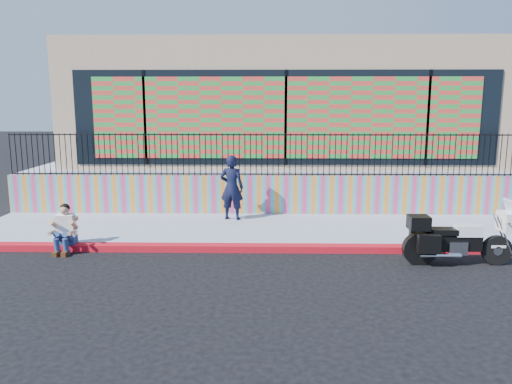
{
  "coord_description": "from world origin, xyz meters",
  "views": [
    {
      "loc": [
        -0.6,
        -10.84,
        3.34
      ],
      "look_at": [
        -0.83,
        1.2,
        1.14
      ],
      "focal_mm": 35.0,
      "sensor_mm": 36.0,
      "label": 1
    }
  ],
  "objects": [
    {
      "name": "seated_man",
      "position": [
        -5.09,
        -0.16,
        0.45
      ],
      "size": [
        0.54,
        0.71,
        1.06
      ],
      "color": "navy",
      "rests_on": "ground"
    },
    {
      "name": "mural_wall",
      "position": [
        0.0,
        3.25,
        0.7
      ],
      "size": [
        16.0,
        0.2,
        1.1
      ],
      "primitive_type": "cube",
      "color": "#E43C72",
      "rests_on": "sidewalk"
    },
    {
      "name": "sidewalk",
      "position": [
        0.0,
        1.65,
        0.07
      ],
      "size": [
        16.0,
        3.0,
        0.15
      ],
      "primitive_type": "cube",
      "color": "#97A2B6",
      "rests_on": "ground"
    },
    {
      "name": "ground",
      "position": [
        0.0,
        0.0,
        0.0
      ],
      "size": [
        90.0,
        90.0,
        0.0
      ],
      "primitive_type": "plane",
      "color": "black",
      "rests_on": "ground"
    },
    {
      "name": "red_curb",
      "position": [
        0.0,
        0.0,
        0.07
      ],
      "size": [
        16.0,
        0.3,
        0.15
      ],
      "primitive_type": "cube",
      "color": "#B60D13",
      "rests_on": "ground"
    },
    {
      "name": "police_officer",
      "position": [
        -1.51,
        2.48,
        1.03
      ],
      "size": [
        0.71,
        0.54,
        1.76
      ],
      "primitive_type": "imported",
      "rotation": [
        0.0,
        0.0,
        2.94
      ],
      "color": "black",
      "rests_on": "sidewalk"
    },
    {
      "name": "police_motorcycle",
      "position": [
        3.35,
        -0.84,
        0.58
      ],
      "size": [
        2.21,
        0.73,
        1.38
      ],
      "color": "black",
      "rests_on": "ground"
    },
    {
      "name": "metal_fence",
      "position": [
        0.0,
        3.25,
        1.85
      ],
      "size": [
        15.8,
        0.04,
        1.2
      ],
      "primitive_type": null,
      "color": "black",
      "rests_on": "mural_wall"
    },
    {
      "name": "storefront_building",
      "position": [
        0.0,
        8.13,
        3.25
      ],
      "size": [
        14.0,
        8.06,
        4.0
      ],
      "color": "tan",
      "rests_on": "elevated_platform"
    },
    {
      "name": "elevated_platform",
      "position": [
        0.0,
        8.35,
        0.62
      ],
      "size": [
        16.0,
        10.0,
        1.25
      ],
      "primitive_type": "cube",
      "color": "#97A2B6",
      "rests_on": "ground"
    }
  ]
}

